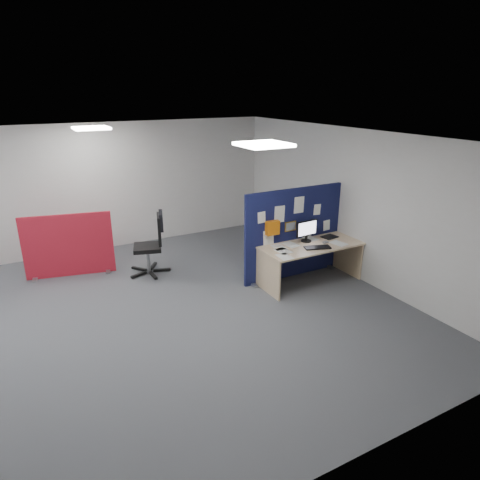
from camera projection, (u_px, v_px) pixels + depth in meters
name	position (u px, v px, depth m)	size (l,w,h in m)	color
floor	(109.00, 329.00, 6.30)	(9.00, 9.00, 0.00)	#53565B
ceiling	(87.00, 143.00, 5.39)	(9.00, 7.00, 0.02)	white
wall_back	(64.00, 192.00, 8.75)	(9.00, 0.02, 2.70)	silver
wall_front	(202.00, 396.00, 2.95)	(9.00, 0.02, 2.70)	silver
wall_right	(350.00, 203.00, 7.87)	(0.02, 7.00, 2.70)	silver
ceiling_lights	(103.00, 139.00, 6.11)	(4.10, 4.10, 0.04)	white
navy_divider	(293.00, 233.00, 7.82)	(2.04, 0.30, 1.68)	#0E1536
main_desk	(309.00, 253.00, 7.68)	(1.84, 0.82, 0.73)	#CDB083
monitor_main	(307.00, 230.00, 7.67)	(0.45, 0.19, 0.39)	black
keyboard	(317.00, 247.00, 7.41)	(0.45, 0.18, 0.03)	black
mouse	(325.00, 242.00, 7.65)	(0.10, 0.06, 0.03)	gray
paper_tray	(329.00, 237.00, 7.96)	(0.28, 0.22, 0.01)	black
red_divider	(69.00, 246.00, 7.92)	(1.57, 0.39, 1.20)	#A5151D
office_chair	(153.00, 240.00, 8.00)	(0.78, 0.75, 1.18)	black
desk_papers	(298.00, 247.00, 7.48)	(1.45, 0.84, 0.00)	white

